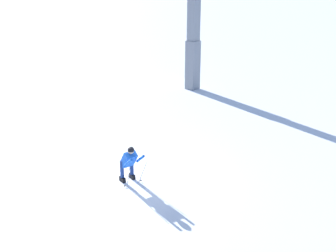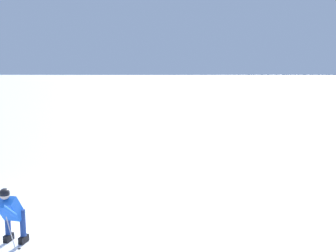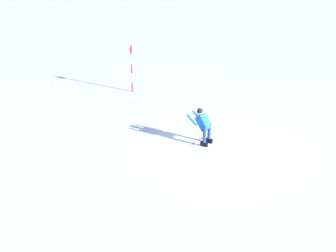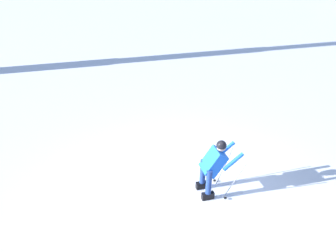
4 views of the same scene
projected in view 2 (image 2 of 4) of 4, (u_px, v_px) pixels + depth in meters
name	position (u px, v px, depth m)	size (l,w,h in m)	color
ground_plane	(27.00, 233.00, 9.97)	(260.00, 260.00, 0.00)	white
skier_carving_main	(10.00, 212.00, 9.19)	(1.79, 0.89, 1.50)	white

